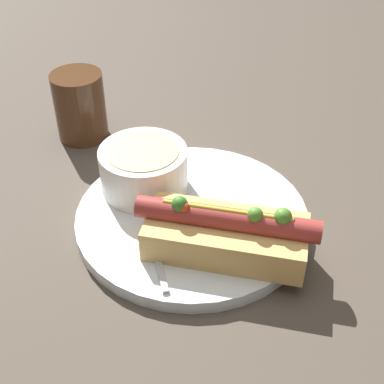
{
  "coord_description": "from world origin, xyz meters",
  "views": [
    {
      "loc": [
        -0.08,
        -0.45,
        0.41
      ],
      "look_at": [
        0.0,
        0.0,
        0.05
      ],
      "focal_mm": 50.0,
      "sensor_mm": 36.0,
      "label": 1
    }
  ],
  "objects": [
    {
      "name": "dinner_plate",
      "position": [
        0.0,
        0.0,
        0.01
      ],
      "size": [
        0.26,
        0.26,
        0.02
      ],
      "color": "white",
      "rests_on": "ground_plane"
    },
    {
      "name": "soup_bowl",
      "position": [
        -0.05,
        0.06,
        0.04
      ],
      "size": [
        0.1,
        0.1,
        0.05
      ],
      "color": "silver",
      "rests_on": "dinner_plate"
    },
    {
      "name": "spoon",
      "position": [
        -0.05,
        0.0,
        0.02
      ],
      "size": [
        0.02,
        0.16,
        0.01
      ],
      "rotation": [
        0.0,
        0.0,
        1.61
      ],
      "color": "#B7B7BC",
      "rests_on": "dinner_plate"
    },
    {
      "name": "hot_dog",
      "position": [
        0.02,
        -0.06,
        0.04
      ],
      "size": [
        0.18,
        0.13,
        0.06
      ],
      "rotation": [
        0.0,
        0.0,
        -0.4
      ],
      "color": "#DBAD60",
      "rests_on": "dinner_plate"
    },
    {
      "name": "ground_plane",
      "position": [
        0.0,
        0.0,
        0.0
      ],
      "size": [
        4.0,
        4.0,
        0.0
      ],
      "primitive_type": "plane",
      "color": "#4C4238"
    },
    {
      "name": "drinking_glass",
      "position": [
        -0.12,
        0.21,
        0.05
      ],
      "size": [
        0.07,
        0.07,
        0.09
      ],
      "color": "#4C2D19",
      "rests_on": "ground_plane"
    }
  ]
}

